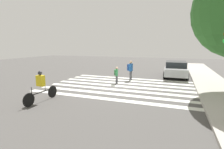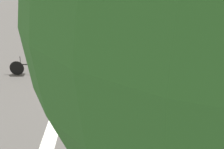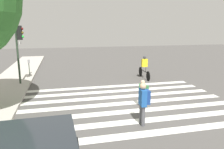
# 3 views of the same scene
# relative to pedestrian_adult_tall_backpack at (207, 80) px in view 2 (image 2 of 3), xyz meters

# --- Properties ---
(ground_plane) EXTENTS (60.00, 60.00, 0.00)m
(ground_plane) POSITION_rel_pedestrian_adult_tall_backpack_xyz_m (2.40, -0.13, -0.95)
(ground_plane) COLOR #4C4947
(crosswalk_stripes) EXTENTS (6.69, 10.00, 0.01)m
(crosswalk_stripes) POSITION_rel_pedestrian_adult_tall_backpack_xyz_m (2.40, -0.13, -0.95)
(crosswalk_stripes) COLOR silver
(crosswalk_stripes) RESTS_ON ground_plane
(pedestrian_adult_tall_backpack) EXTENTS (0.47, 0.39, 1.63)m
(pedestrian_adult_tall_backpack) POSITION_rel_pedestrian_adult_tall_backpack_xyz_m (0.00, 0.00, 0.00)
(pedestrian_adult_tall_backpack) COLOR #4C4C51
(pedestrian_adult_tall_backpack) RESTS_ON ground_plane
(pedestrian_adult_yellow_jacket) EXTENTS (0.39, 0.35, 1.29)m
(pedestrian_adult_yellow_jacket) POSITION_rel_pedestrian_adult_tall_backpack_xyz_m (1.68, -0.65, -0.20)
(pedestrian_adult_yellow_jacket) COLOR #4C4C51
(pedestrian_adult_yellow_jacket) RESTS_ON ground_plane
(cyclist_far_lane) EXTENTS (2.29, 0.41, 1.62)m
(cyclist_far_lane) POSITION_rel_pedestrian_adult_tall_backpack_xyz_m (7.13, -2.85, -0.09)
(cyclist_far_lane) COLOR black
(cyclist_far_lane) RESTS_ON ground_plane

